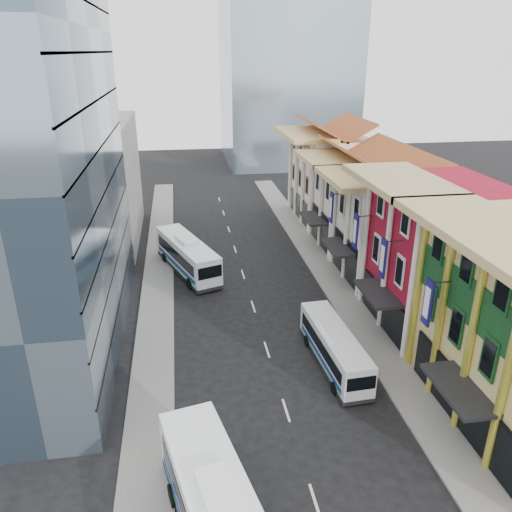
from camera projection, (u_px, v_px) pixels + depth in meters
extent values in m
cube|color=slate|center=(345.00, 299.00, 45.57)|extent=(3.00, 90.00, 0.15)
cube|color=slate|center=(156.00, 313.00, 43.15)|extent=(3.00, 90.00, 0.15)
cube|color=maroon|center=(437.00, 256.00, 39.52)|extent=(8.00, 10.00, 12.00)
cube|color=silver|center=(388.00, 229.00, 48.58)|extent=(8.00, 9.00, 10.00)
cube|color=silver|center=(357.00, 203.00, 56.80)|extent=(8.00, 9.00, 10.00)
cube|color=silver|center=(330.00, 177.00, 66.20)|extent=(8.00, 12.00, 11.00)
cube|color=#405365|center=(10.00, 149.00, 33.50)|extent=(12.00, 26.00, 30.00)
cube|color=gray|center=(91.00, 182.00, 57.70)|extent=(10.00, 18.00, 14.00)
imported|color=silver|center=(205.00, 496.00, 24.69)|extent=(2.00, 4.05, 1.33)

